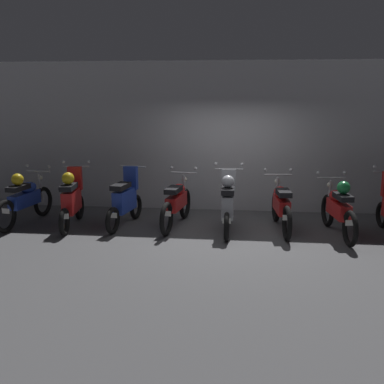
# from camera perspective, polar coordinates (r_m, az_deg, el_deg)

# --- Properties ---
(ground_plane) EXTENTS (80.00, 80.00, 0.00)m
(ground_plane) POSITION_cam_1_polar(r_m,az_deg,el_deg) (8.88, 4.33, -5.28)
(ground_plane) COLOR #4C4C4F
(back_wall) EXTENTS (16.32, 0.30, 3.35)m
(back_wall) POSITION_cam_1_polar(r_m,az_deg,el_deg) (10.60, 4.85, 6.79)
(back_wall) COLOR #ADADB2
(back_wall) RESTS_ON ground
(motorbike_slot_0) EXTENTS (0.58, 1.94, 1.15)m
(motorbike_slot_0) POSITION_cam_1_polar(r_m,az_deg,el_deg) (10.08, -19.91, -0.78)
(motorbike_slot_0) COLOR black
(motorbike_slot_0) RESTS_ON ground
(motorbike_slot_1) EXTENTS (0.59, 1.68, 1.29)m
(motorbike_slot_1) POSITION_cam_1_polar(r_m,az_deg,el_deg) (9.57, -14.60, -0.85)
(motorbike_slot_1) COLOR black
(motorbike_slot_1) RESTS_ON ground
(motorbike_slot_2) EXTENTS (0.56, 1.67, 1.18)m
(motorbike_slot_2) POSITION_cam_1_polar(r_m,az_deg,el_deg) (9.44, -8.22, -1.03)
(motorbike_slot_2) COLOR black
(motorbike_slot_2) RESTS_ON ground
(motorbike_slot_3) EXTENTS (0.58, 1.94, 1.15)m
(motorbike_slot_3) POSITION_cam_1_polar(r_m,az_deg,el_deg) (9.31, -1.90, -1.29)
(motorbike_slot_3) COLOR black
(motorbike_slot_3) RESTS_ON ground
(motorbike_slot_4) EXTENTS (0.59, 1.68, 1.29)m
(motorbike_slot_4) POSITION_cam_1_polar(r_m,az_deg,el_deg) (8.97, 4.44, -1.34)
(motorbike_slot_4) COLOR black
(motorbike_slot_4) RESTS_ON ground
(motorbike_slot_5) EXTENTS (0.59, 1.95, 1.15)m
(motorbike_slot_5) POSITION_cam_1_polar(r_m,az_deg,el_deg) (9.22, 10.94, -1.65)
(motorbike_slot_5) COLOR black
(motorbike_slot_5) RESTS_ON ground
(motorbike_slot_6) EXTENTS (0.59, 1.95, 1.15)m
(motorbike_slot_6) POSITION_cam_1_polar(r_m,az_deg,el_deg) (9.11, 17.62, -1.93)
(motorbike_slot_6) COLOR black
(motorbike_slot_6) RESTS_ON ground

